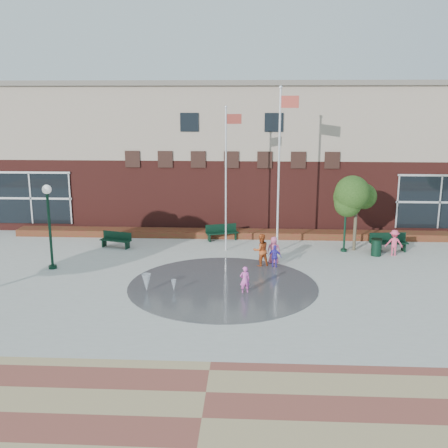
{
  "coord_description": "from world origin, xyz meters",
  "views": [
    {
      "loc": [
        1.2,
        -18.98,
        8.0
      ],
      "look_at": [
        0.0,
        4.0,
        2.6
      ],
      "focal_mm": 42.0,
      "sensor_mm": 36.0,
      "label": 1
    }
  ],
  "objects_px": {
    "flagpole_left": "(227,172)",
    "trash_can": "(376,247)",
    "bench_left": "(116,243)",
    "flagpole_right": "(280,162)",
    "child_splash": "(245,280)"
  },
  "relations": [
    {
      "from": "flagpole_left",
      "to": "trash_can",
      "type": "height_order",
      "value": "flagpole_left"
    },
    {
      "from": "flagpole_left",
      "to": "bench_left",
      "type": "bearing_deg",
      "value": 162.52
    },
    {
      "from": "bench_left",
      "to": "trash_can",
      "type": "distance_m",
      "value": 14.21
    },
    {
      "from": "flagpole_right",
      "to": "bench_left",
      "type": "height_order",
      "value": "flagpole_right"
    },
    {
      "from": "trash_can",
      "to": "child_splash",
      "type": "height_order",
      "value": "child_splash"
    },
    {
      "from": "flagpole_right",
      "to": "trash_can",
      "type": "xyz_separation_m",
      "value": [
        5.18,
        -0.45,
        -4.44
      ]
    },
    {
      "from": "bench_left",
      "to": "child_splash",
      "type": "bearing_deg",
      "value": -26.45
    },
    {
      "from": "bench_left",
      "to": "flagpole_left",
      "type": "bearing_deg",
      "value": 14.65
    },
    {
      "from": "flagpole_left",
      "to": "trash_can",
      "type": "distance_m",
      "value": 8.89
    },
    {
      "from": "trash_can",
      "to": "child_splash",
      "type": "bearing_deg",
      "value": -139.38
    },
    {
      "from": "flagpole_right",
      "to": "bench_left",
      "type": "relative_size",
      "value": 4.77
    },
    {
      "from": "bench_left",
      "to": "trash_can",
      "type": "relative_size",
      "value": 1.97
    },
    {
      "from": "flagpole_left",
      "to": "child_splash",
      "type": "height_order",
      "value": "flagpole_left"
    },
    {
      "from": "bench_left",
      "to": "trash_can",
      "type": "xyz_separation_m",
      "value": [
        14.19,
        -0.84,
        0.19
      ]
    },
    {
      "from": "child_splash",
      "to": "bench_left",
      "type": "bearing_deg",
      "value": -56.09
    }
  ]
}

